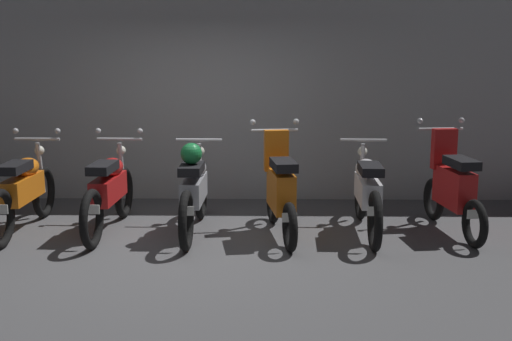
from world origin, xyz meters
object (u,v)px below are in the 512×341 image
object	(u,v)px
motorbike_slot_2	(109,190)
motorbike_slot_5	(367,192)
motorbike_slot_1	(24,190)
motorbike_slot_3	(194,189)
motorbike_slot_6	(452,188)
motorbike_slot_4	(280,190)

from	to	relation	value
motorbike_slot_2	motorbike_slot_5	distance (m)	2.99
motorbike_slot_1	motorbike_slot_2	bearing A→B (deg)	0.65
motorbike_slot_3	motorbike_slot_6	world-z (taller)	motorbike_slot_6
motorbike_slot_2	motorbike_slot_3	xyz separation A→B (m)	(1.00, -0.06, 0.03)
motorbike_slot_3	motorbike_slot_4	bearing A→B (deg)	-3.93
motorbike_slot_2	motorbike_slot_3	bearing A→B (deg)	-3.68
motorbike_slot_6	motorbike_slot_4	bearing A→B (deg)	-175.29
motorbike_slot_1	motorbike_slot_3	size ratio (longest dim) A/B	1.00
motorbike_slot_3	motorbike_slot_6	size ratio (longest dim) A/B	1.16
motorbike_slot_3	motorbike_slot_6	distance (m)	2.98
motorbike_slot_5	motorbike_slot_6	bearing A→B (deg)	3.77
motorbike_slot_2	motorbike_slot_6	size ratio (longest dim) A/B	1.16
motorbike_slot_5	motorbike_slot_1	bearing A→B (deg)	179.69
motorbike_slot_1	motorbike_slot_4	xyz separation A→B (m)	(2.98, -0.12, 0.04)
motorbike_slot_1	motorbike_slot_5	world-z (taller)	motorbike_slot_1
motorbike_slot_2	motorbike_slot_4	xyz separation A→B (m)	(1.98, -0.13, 0.04)
motorbike_slot_4	motorbike_slot_6	size ratio (longest dim) A/B	1.00
motorbike_slot_1	motorbike_slot_2	world-z (taller)	same
motorbike_slot_1	motorbike_slot_4	bearing A→B (deg)	-2.32
motorbike_slot_1	motorbike_slot_4	world-z (taller)	motorbike_slot_4
motorbike_slot_2	motorbike_slot_5	world-z (taller)	motorbike_slot_2
motorbike_slot_5	motorbike_slot_6	xyz separation A→B (m)	(0.99, 0.07, 0.04)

